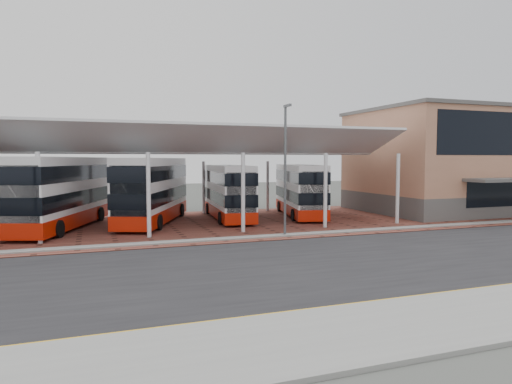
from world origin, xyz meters
TOP-DOWN VIEW (x-y plane):
  - ground at (0.00, 0.00)m, footprint 140.00×140.00m
  - road at (0.00, -1.00)m, footprint 120.00×14.00m
  - forecourt at (2.00, 13.00)m, footprint 72.00×16.00m
  - sidewalk at (0.00, -9.00)m, footprint 120.00×4.00m
  - north_kerb at (0.00, 6.20)m, footprint 120.00×0.80m
  - yellow_line_near at (0.00, -7.00)m, footprint 120.00×0.12m
  - yellow_line_far at (0.00, -6.70)m, footprint 120.00×0.12m
  - canopy at (-6.00, 13.94)m, footprint 37.00×11.63m
  - terminal at (23.00, 13.92)m, footprint 18.40×14.40m
  - lamp_east at (2.00, 6.27)m, footprint 0.16×0.90m
  - bus_2 at (-11.16, 14.08)m, footprint 6.45×12.04m
  - bus_3 at (-4.90, 14.96)m, footprint 6.86×11.82m
  - bus_4 at (0.98, 15.30)m, footprint 3.39×10.47m
  - bus_5 at (7.15, 15.03)m, footprint 4.71×10.61m

SIDE VIEW (x-z plane):
  - ground at x=0.00m, z-range 0.00..0.00m
  - road at x=0.00m, z-range 0.00..0.02m
  - yellow_line_near at x=0.00m, z-range 0.02..0.03m
  - yellow_line_far at x=0.00m, z-range 0.02..0.03m
  - forecourt at x=2.00m, z-range 0.00..0.06m
  - sidewalk at x=0.00m, z-range 0.00..0.14m
  - north_kerb at x=0.00m, z-range 0.00..0.14m
  - bus_4 at x=0.98m, z-range 0.05..4.28m
  - bus_5 at x=7.15m, z-range 0.05..4.31m
  - bus_3 at x=-4.90m, z-range 0.04..4.85m
  - bus_2 at x=-11.16m, z-range 0.04..4.91m
  - lamp_east at x=2.00m, z-range 0.32..8.40m
  - terminal at x=23.00m, z-range 0.03..9.28m
  - canopy at x=-6.00m, z-range 2.26..9.33m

